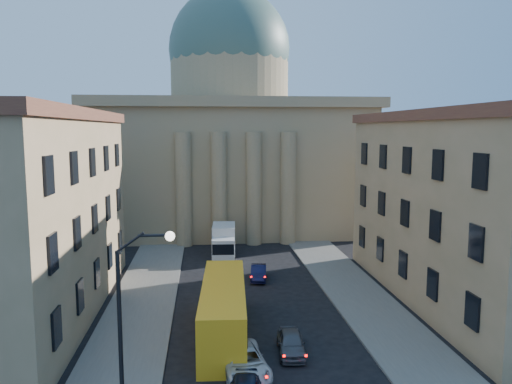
# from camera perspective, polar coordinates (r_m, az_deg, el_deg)

# --- Properties ---
(sidewalk_left) EXTENTS (5.00, 60.00, 0.15)m
(sidewalk_left) POSITION_cam_1_polar(r_m,az_deg,el_deg) (34.82, -14.00, -15.34)
(sidewalk_left) COLOR #5C5A54
(sidewalk_left) RESTS_ON ground
(sidewalk_right) EXTENTS (5.00, 60.00, 0.15)m
(sidewalk_right) POSITION_cam_1_polar(r_m,az_deg,el_deg) (36.57, 14.35, -14.23)
(sidewalk_right) COLOR #5C5A54
(sidewalk_right) RESTS_ON ground
(church) EXTENTS (68.02, 28.76, 36.60)m
(church) POSITION_cam_1_polar(r_m,az_deg,el_deg) (69.43, -2.96, 6.00)
(church) COLOR #887954
(church) RESTS_ON ground
(building_left) EXTENTS (11.60, 26.60, 14.70)m
(building_left) POSITION_cam_1_polar(r_m,az_deg,el_deg) (38.70, -26.07, -2.27)
(building_left) COLOR tan
(building_left) RESTS_ON ground
(building_right) EXTENTS (11.60, 26.60, 14.70)m
(building_right) POSITION_cam_1_polar(r_m,az_deg,el_deg) (41.79, 23.74, -1.50)
(building_right) COLOR tan
(building_right) RESTS_ON ground
(street_lamp) EXTENTS (2.62, 0.44, 8.83)m
(street_lamp) POSITION_cam_1_polar(r_m,az_deg,el_deg) (23.50, -14.04, -12.94)
(street_lamp) COLOR black
(street_lamp) RESTS_ON ground
(car_left_mid) EXTENTS (2.95, 5.34, 1.41)m
(car_left_mid) POSITION_cam_1_polar(r_m,az_deg,el_deg) (28.71, -1.39, -18.81)
(car_left_mid) COLOR silver
(car_left_mid) RESTS_ON ground
(car_right_far) EXTENTS (1.87, 3.99, 1.32)m
(car_right_far) POSITION_cam_1_polar(r_m,az_deg,el_deg) (31.08, 4.03, -16.81)
(car_right_far) COLOR #4F5055
(car_right_far) RESTS_ON ground
(car_right_distant) EXTENTS (1.82, 3.98, 1.26)m
(car_right_distant) POSITION_cam_1_polar(r_m,az_deg,el_deg) (44.93, 0.29, -9.18)
(car_right_distant) COLOR black
(car_right_distant) RESTS_ON ground
(city_bus) EXTENTS (3.43, 12.11, 3.37)m
(city_bus) POSITION_cam_1_polar(r_m,az_deg,el_deg) (33.11, -3.74, -13.11)
(city_bus) COLOR #FEAF1C
(city_bus) RESTS_ON ground
(box_truck) EXTENTS (2.66, 6.02, 3.23)m
(box_truck) POSITION_cam_1_polar(r_m,az_deg,el_deg) (52.59, -3.71, -5.75)
(box_truck) COLOR silver
(box_truck) RESTS_ON ground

